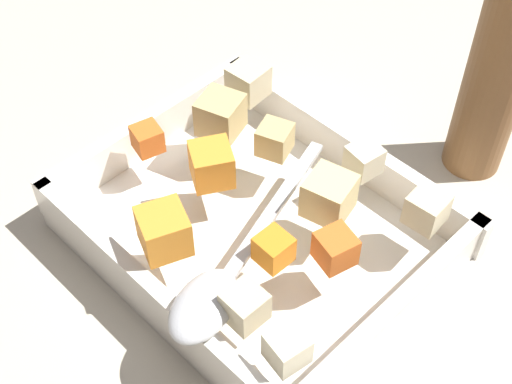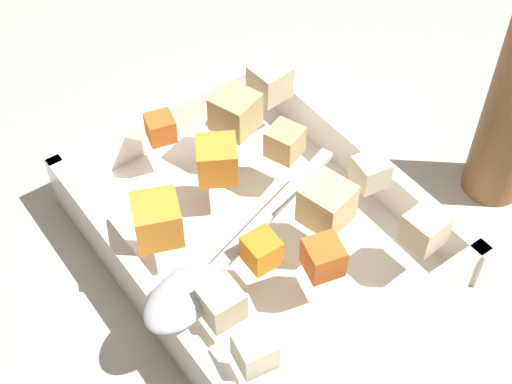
% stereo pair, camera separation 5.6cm
% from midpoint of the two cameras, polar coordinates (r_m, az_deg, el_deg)
% --- Properties ---
extents(ground_plane, '(4.00, 4.00, 0.00)m').
position_cam_midpoint_polar(ground_plane, '(0.62, 3.89, -3.59)').
color(ground_plane, '#BCB29E').
extents(baking_dish, '(0.28, 0.23, 0.05)m').
position_cam_midpoint_polar(baking_dish, '(0.60, 2.69, -3.11)').
color(baking_dish, white).
rests_on(baking_dish, ground_plane).
extents(carrot_chunk_corner_se, '(0.03, 0.03, 0.03)m').
position_cam_midpoint_polar(carrot_chunk_corner_se, '(0.53, 8.32, -5.24)').
color(carrot_chunk_corner_se, orange).
rests_on(carrot_chunk_corner_se, baking_dish).
extents(carrot_chunk_near_left, '(0.02, 0.02, 0.02)m').
position_cam_midpoint_polar(carrot_chunk_near_left, '(0.53, 3.51, -4.75)').
color(carrot_chunk_near_left, orange).
rests_on(carrot_chunk_near_left, baking_dish).
extents(carrot_chunk_far_right, '(0.03, 0.03, 0.02)m').
position_cam_midpoint_polar(carrot_chunk_far_right, '(0.61, -4.83, 4.84)').
color(carrot_chunk_far_right, orange).
rests_on(carrot_chunk_far_right, baking_dish).
extents(carrot_chunk_mid_right, '(0.04, 0.04, 0.03)m').
position_cam_midpoint_polar(carrot_chunk_mid_right, '(0.54, -4.74, -2.34)').
color(carrot_chunk_mid_right, orange).
rests_on(carrot_chunk_mid_right, baking_dish).
extents(carrot_chunk_front_center, '(0.04, 0.04, 0.03)m').
position_cam_midpoint_polar(carrot_chunk_front_center, '(0.58, -0.28, 2.36)').
color(carrot_chunk_front_center, orange).
rests_on(carrot_chunk_front_center, baking_dish).
extents(potato_chunk_under_handle, '(0.03, 0.03, 0.02)m').
position_cam_midpoint_polar(potato_chunk_under_handle, '(0.48, 3.33, -12.39)').
color(potato_chunk_under_handle, beige).
rests_on(potato_chunk_under_handle, baking_dish).
extents(potato_chunk_corner_nw, '(0.04, 0.04, 0.03)m').
position_cam_midpoint_polar(potato_chunk_corner_nw, '(0.62, 1.02, 6.10)').
color(potato_chunk_corner_nw, tan).
rests_on(potato_chunk_corner_nw, baking_dish).
extents(potato_chunk_heap_side, '(0.03, 0.03, 0.02)m').
position_cam_midpoint_polar(potato_chunk_heap_side, '(0.59, 11.62, 1.40)').
color(potato_chunk_heap_side, beige).
rests_on(potato_chunk_heap_side, baking_dish).
extents(potato_chunk_near_spoon, '(0.03, 0.03, 0.03)m').
position_cam_midpoint_polar(potato_chunk_near_spoon, '(0.60, 4.94, 3.75)').
color(potato_chunk_near_spoon, tan).
rests_on(potato_chunk_near_spoon, baking_dish).
extents(potato_chunk_far_left, '(0.03, 0.03, 0.03)m').
position_cam_midpoint_polar(potato_chunk_far_left, '(0.65, 3.59, 8.43)').
color(potato_chunk_far_left, beige).
rests_on(potato_chunk_far_left, baking_dish).
extents(potato_chunk_center, '(0.03, 0.03, 0.03)m').
position_cam_midpoint_polar(potato_chunk_center, '(0.56, 15.83, -2.95)').
color(potato_chunk_center, beige).
rests_on(potato_chunk_center, baking_dish).
extents(potato_chunk_mid_left, '(0.03, 0.03, 0.03)m').
position_cam_midpoint_polar(potato_chunk_mid_left, '(0.50, 0.56, -8.84)').
color(potato_chunk_mid_left, beige).
rests_on(potato_chunk_mid_left, baking_dish).
extents(potato_chunk_near_right, '(0.04, 0.04, 0.03)m').
position_cam_midpoint_polar(potato_chunk_near_right, '(0.55, 8.44, -1.08)').
color(potato_chunk_near_right, '#E0CC89').
rests_on(potato_chunk_near_right, baking_dish).
extents(serving_spoon, '(0.09, 0.21, 0.02)m').
position_cam_midpoint_polar(serving_spoon, '(0.51, -1.61, -7.44)').
color(serving_spoon, silver).
rests_on(serving_spoon, baking_dish).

